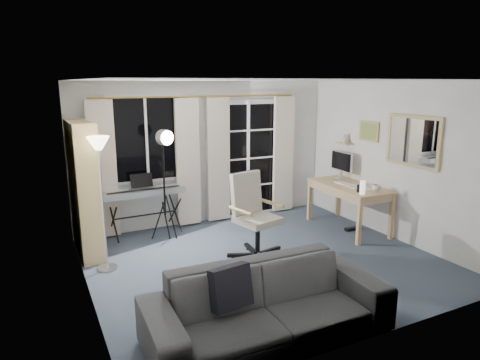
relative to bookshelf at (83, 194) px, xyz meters
name	(u,v)px	position (x,y,z in m)	size (l,w,h in m)	color
floor	(265,262)	(2.12, -1.31, -0.90)	(4.50, 4.00, 0.02)	#384251
window	(146,139)	(1.07, 0.67, 0.61)	(1.20, 0.08, 1.40)	white
french_door	(247,160)	(2.87, 0.67, 0.14)	(1.32, 0.09, 2.11)	white
curtains	(203,161)	(1.98, 0.57, 0.21)	(3.60, 0.07, 2.13)	gold
bookshelf	(83,194)	(0.00, 0.00, 0.00)	(0.34, 0.88, 1.87)	tan
torchiere_lamp	(100,164)	(0.17, -0.61, 0.51)	(0.33, 0.33, 1.73)	#B2B2B7
keyboard_piano	(144,193)	(0.93, 0.39, -0.19)	(1.28, 0.64, 0.92)	black
studio_light	(165,151)	(1.19, 0.07, 0.50)	(0.39, 0.39, 1.74)	black
office_chair	(251,208)	(2.06, -1.03, -0.20)	(0.81, 0.80, 1.18)	black
desk	(349,190)	(4.00, -0.76, -0.23)	(0.75, 1.42, 0.75)	tan
monitor	(342,162)	(4.20, -0.31, 0.14)	(0.18, 0.54, 0.47)	silver
desk_clutter	(355,198)	(3.93, -0.98, -0.30)	(0.46, 0.85, 0.95)	white
mug	(376,187)	(4.10, -1.26, -0.08)	(0.12, 0.10, 0.12)	silver
wall_mirror	(413,141)	(4.34, -1.66, 0.66)	(0.04, 0.94, 0.74)	tan
framed_print	(369,131)	(4.35, -0.76, 0.71)	(0.03, 0.42, 0.32)	tan
wall_shelf	(345,140)	(4.28, -0.26, 0.52)	(0.16, 0.30, 0.18)	tan
sofa	(268,293)	(1.27, -2.86, -0.44)	(2.34, 0.76, 0.91)	#2E2F31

